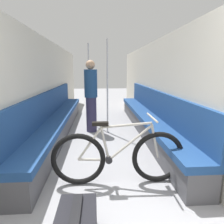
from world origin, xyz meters
TOP-DOWN VIEW (x-y plane):
  - wall_left at (-1.28, 3.41)m, footprint 0.10×10.01m
  - wall_right at (1.28, 3.41)m, footprint 0.10×10.01m
  - bench_seat_row_left at (-1.04, 3.46)m, footprint 0.44×5.13m
  - bench_seat_row_right at (1.04, 3.46)m, footprint 0.44×5.13m
  - bicycle at (0.14, 1.41)m, footprint 1.71×0.46m
  - grab_pole_near at (0.10, 3.58)m, footprint 0.08×0.08m
  - grab_pole_far at (-0.35, 4.31)m, footprint 0.08×0.08m
  - passenger_standing at (-0.28, 3.71)m, footprint 0.30×0.30m

SIDE VIEW (x-z plane):
  - bench_seat_row_left at x=-1.04m, z-range -0.18..0.82m
  - bench_seat_row_right at x=1.04m, z-range -0.18..0.82m
  - bicycle at x=0.14m, z-range -0.08..0.80m
  - passenger_standing at x=-0.28m, z-range 0.03..1.70m
  - grab_pole_near at x=0.10m, z-range -0.03..2.08m
  - grab_pole_far at x=-0.35m, z-range -0.03..2.08m
  - wall_left at x=-1.28m, z-range 0.00..2.13m
  - wall_right at x=1.28m, z-range 0.00..2.13m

